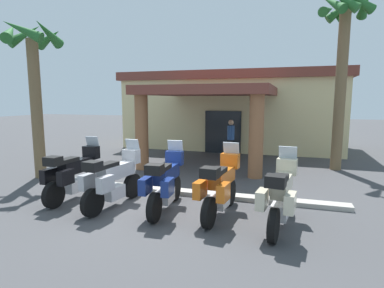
# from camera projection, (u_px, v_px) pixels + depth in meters

# --- Properties ---
(ground_plane) EXTENTS (80.00, 80.00, 0.00)m
(ground_plane) POSITION_uv_depth(u_px,v_px,m) (154.00, 207.00, 7.79)
(ground_plane) COLOR #424244
(motel_building) EXTENTS (11.84, 10.32, 4.11)m
(motel_building) POSITION_uv_depth(u_px,v_px,m) (232.00, 109.00, 17.54)
(motel_building) COLOR beige
(motel_building) RESTS_ON ground_plane
(motorcycle_black) EXTENTS (0.71, 2.21, 1.61)m
(motorcycle_black) POSITION_uv_depth(u_px,v_px,m) (74.00, 174.00, 8.31)
(motorcycle_black) COLOR black
(motorcycle_black) RESTS_ON ground_plane
(motorcycle_silver) EXTENTS (0.78, 2.21, 1.61)m
(motorcycle_silver) POSITION_uv_depth(u_px,v_px,m) (113.00, 179.00, 7.71)
(motorcycle_silver) COLOR black
(motorcycle_silver) RESTS_ON ground_plane
(motorcycle_blue) EXTENTS (0.73, 2.21, 1.61)m
(motorcycle_blue) POSITION_uv_depth(u_px,v_px,m) (165.00, 182.00, 7.44)
(motorcycle_blue) COLOR black
(motorcycle_blue) RESTS_ON ground_plane
(motorcycle_orange) EXTENTS (0.74, 2.21, 1.61)m
(motorcycle_orange) POSITION_uv_depth(u_px,v_px,m) (220.00, 186.00, 7.09)
(motorcycle_orange) COLOR black
(motorcycle_orange) RESTS_ON ground_plane
(motorcycle_cream) EXTENTS (0.78, 2.21, 1.61)m
(motorcycle_cream) POSITION_uv_depth(u_px,v_px,m) (281.00, 195.00, 6.43)
(motorcycle_cream) COLOR black
(motorcycle_cream) RESTS_ON ground_plane
(pedestrian) EXTENTS (0.32, 0.53, 1.77)m
(pedestrian) POSITION_uv_depth(u_px,v_px,m) (231.00, 136.00, 13.91)
(pedestrian) COLOR black
(pedestrian) RESTS_ON ground_plane
(palm_tree_near_portico) EXTENTS (1.95, 2.01, 6.56)m
(palm_tree_near_portico) POSITION_uv_depth(u_px,v_px,m) (343.00, 45.00, 11.29)
(palm_tree_near_portico) COLOR brown
(palm_tree_near_portico) RESTS_ON ground_plane
(palm_tree_roadside) EXTENTS (1.87, 1.90, 5.33)m
(palm_tree_roadside) POSITION_uv_depth(u_px,v_px,m) (34.00, 68.00, 10.25)
(palm_tree_roadside) COLOR brown
(palm_tree_roadside) RESTS_ON ground_plane
(curb_strip) EXTENTS (8.67, 0.36, 0.12)m
(curb_strip) POSITION_uv_depth(u_px,v_px,m) (184.00, 192.00, 8.82)
(curb_strip) COLOR #ADA89E
(curb_strip) RESTS_ON ground_plane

